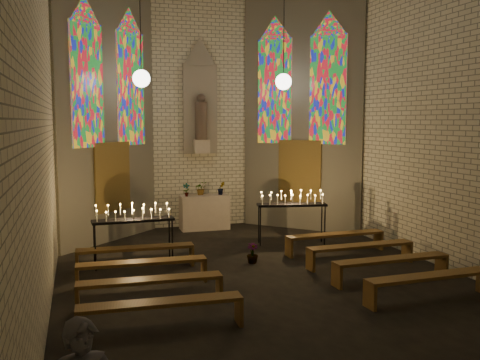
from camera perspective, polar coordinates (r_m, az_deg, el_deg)
The scene contains 17 objects.
floor at distance 10.64m, azimuth 3.02°, elevation -10.92°, with size 12.00×12.00×0.00m, color black.
room at distance 13.38m, azimuth -1.87°, elevation 8.75°, with size 8.22×12.43×7.00m.
altar at distance 15.62m, azimuth -3.81°, elevation -3.45°, with size 1.40×0.60×1.00m, color beige.
flower_vase_left at distance 15.31m, azimuth -5.75°, elevation -1.05°, with size 0.20×0.14×0.39m, color #4C723F.
flower_vase_center at distance 15.59m, azimuth -4.19°, elevation -0.89°, with size 0.35×0.30×0.39m, color #4C723F.
flower_vase_right at distance 15.60m, azimuth -2.03°, elevation -0.87°, with size 0.21×0.17×0.39m, color #4C723F.
aisle_flower_pot at distance 11.98m, azimuth 1.34°, elevation -7.82°, with size 0.25×0.25×0.45m, color #4C723F.
votive_stand_left at distance 11.82m, azimuth -11.34°, elevation -3.76°, with size 1.77×0.49×1.29m.
votive_stand_right at distance 13.71m, azimuth 5.55°, elevation -2.25°, with size 1.81×0.77×1.30m.
pew_left_0 at distance 11.73m, azimuth -11.06°, elevation -7.42°, with size 2.48×0.43×0.47m.
pew_right_0 at distance 13.06m, azimuth 10.12°, elevation -5.99°, with size 2.48×0.43×0.47m.
pew_left_1 at distance 10.58m, azimuth -10.38°, elevation -8.93°, with size 2.48×0.43×0.47m.
pew_right_1 at distance 12.03m, azimuth 12.73°, elevation -7.12°, with size 2.48×0.43×0.47m.
pew_left_2 at distance 9.43m, azimuth -9.53°, elevation -10.82°, with size 2.48×0.43×0.47m.
pew_right_2 at distance 11.03m, azimuth 15.84°, elevation -8.43°, with size 2.48×0.43×0.47m.
pew_left_3 at distance 8.30m, azimuth -8.43°, elevation -13.21°, with size 2.48×0.43×0.47m.
pew_right_3 at distance 10.09m, azimuth 19.58°, elevation -9.96°, with size 2.48×0.43×0.47m.
Camera 1 is at (-3.48, -9.54, 3.16)m, focal length 40.00 mm.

